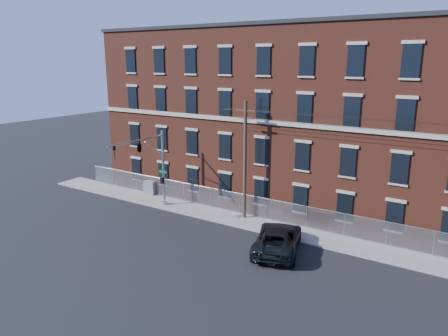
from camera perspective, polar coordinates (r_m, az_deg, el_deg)
ground at (r=33.25m, az=-5.15°, el=-9.12°), size 140.00×140.00×0.00m
sidewalk at (r=32.58m, az=17.91°, el=-10.20°), size 65.00×3.00×0.12m
mill_building at (r=38.88m, az=22.28°, el=5.81°), size 55.30×14.32×16.30m
chain_link_fence at (r=33.36m, az=18.63°, el=-7.81°), size 59.06×0.06×1.85m
traffic_signal_mast at (r=36.92m, az=-10.67°, el=1.88°), size 0.90×6.75×7.00m
utility_pole_near at (r=34.95m, az=2.88°, el=1.32°), size 1.80×0.28×10.00m
pickup_truck at (r=30.63m, az=7.30°, el=-9.47°), size 4.78×7.06×1.80m
utility_cabinet at (r=42.93m, az=-10.10°, el=-2.66°), size 1.19×0.78×1.37m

